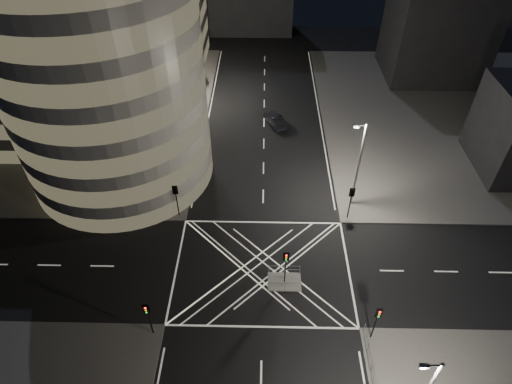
{
  "coord_description": "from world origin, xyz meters",
  "views": [
    {
      "loc": [
        -0.09,
        -24.85,
        31.82
      ],
      "look_at": [
        -0.74,
        7.34,
        3.0
      ],
      "focal_mm": 30.0,
      "sensor_mm": 36.0,
      "label": 1
    }
  ],
  "objects_px": {
    "traffic_signal_nl": "(148,314)",
    "central_island": "(284,282)",
    "street_lamp_left_far": "(196,67)",
    "traffic_signal_fr": "(351,198)",
    "traffic_signal_island": "(286,262)",
    "street_lamp_left_near": "(175,144)",
    "street_lamp_right_far": "(358,163)",
    "traffic_signal_nr": "(377,318)",
    "sedan": "(275,120)",
    "traffic_signal_fl": "(176,195)"
  },
  "relations": [
    {
      "from": "street_lamp_left_near",
      "to": "street_lamp_right_far",
      "type": "distance_m",
      "value": 19.11
    },
    {
      "from": "traffic_signal_nr",
      "to": "traffic_signal_island",
      "type": "bearing_deg",
      "value": 142.07
    },
    {
      "from": "street_lamp_left_far",
      "to": "sedan",
      "type": "relative_size",
      "value": 2.23
    },
    {
      "from": "traffic_signal_nl",
      "to": "street_lamp_left_far",
      "type": "bearing_deg",
      "value": 90.99
    },
    {
      "from": "street_lamp_left_near",
      "to": "traffic_signal_fr",
      "type": "bearing_deg",
      "value": -15.92
    },
    {
      "from": "traffic_signal_island",
      "to": "street_lamp_right_far",
      "type": "xyz_separation_m",
      "value": [
        7.44,
        10.5,
        2.63
      ]
    },
    {
      "from": "street_lamp_right_far",
      "to": "sedan",
      "type": "xyz_separation_m",
      "value": [
        -7.94,
        15.39,
        -4.8
      ]
    },
    {
      "from": "street_lamp_left_near",
      "to": "central_island",
      "type": "bearing_deg",
      "value": -49.73
    },
    {
      "from": "central_island",
      "to": "traffic_signal_fl",
      "type": "distance_m",
      "value": 13.91
    },
    {
      "from": "traffic_signal_nr",
      "to": "central_island",
      "type": "bearing_deg",
      "value": 142.07
    },
    {
      "from": "street_lamp_left_far",
      "to": "street_lamp_right_far",
      "type": "xyz_separation_m",
      "value": [
        18.87,
        -21.0,
        0.0
      ]
    },
    {
      "from": "traffic_signal_fr",
      "to": "traffic_signal_island",
      "type": "distance_m",
      "value": 10.73
    },
    {
      "from": "street_lamp_left_near",
      "to": "traffic_signal_island",
      "type": "bearing_deg",
      "value": -49.73
    },
    {
      "from": "central_island",
      "to": "street_lamp_left_near",
      "type": "xyz_separation_m",
      "value": [
        -11.44,
        13.5,
        5.47
      ]
    },
    {
      "from": "traffic_signal_nl",
      "to": "traffic_signal_fr",
      "type": "xyz_separation_m",
      "value": [
        17.6,
        13.6,
        0.0
      ]
    },
    {
      "from": "traffic_signal_fl",
      "to": "street_lamp_left_far",
      "type": "height_order",
      "value": "street_lamp_left_far"
    },
    {
      "from": "traffic_signal_nr",
      "to": "street_lamp_left_near",
      "type": "height_order",
      "value": "street_lamp_left_near"
    },
    {
      "from": "traffic_signal_fr",
      "to": "street_lamp_left_near",
      "type": "bearing_deg",
      "value": 164.08
    },
    {
      "from": "traffic_signal_nl",
      "to": "traffic_signal_fl",
      "type": "bearing_deg",
      "value": 90.0
    },
    {
      "from": "traffic_signal_nl",
      "to": "street_lamp_right_far",
      "type": "xyz_separation_m",
      "value": [
        18.24,
        15.8,
        2.63
      ]
    },
    {
      "from": "traffic_signal_nr",
      "to": "traffic_signal_island",
      "type": "relative_size",
      "value": 1.0
    },
    {
      "from": "traffic_signal_nr",
      "to": "street_lamp_right_far",
      "type": "bearing_deg",
      "value": 87.7
    },
    {
      "from": "traffic_signal_nr",
      "to": "sedan",
      "type": "height_order",
      "value": "traffic_signal_nr"
    },
    {
      "from": "street_lamp_right_far",
      "to": "traffic_signal_nr",
      "type": "bearing_deg",
      "value": -92.3
    },
    {
      "from": "traffic_signal_nl",
      "to": "street_lamp_left_near",
      "type": "relative_size",
      "value": 0.4
    },
    {
      "from": "traffic_signal_fr",
      "to": "street_lamp_left_far",
      "type": "relative_size",
      "value": 0.4
    },
    {
      "from": "traffic_signal_fr",
      "to": "street_lamp_left_far",
      "type": "xyz_separation_m",
      "value": [
        -18.24,
        23.2,
        2.63
      ]
    },
    {
      "from": "traffic_signal_nr",
      "to": "street_lamp_right_far",
      "type": "distance_m",
      "value": 16.03
    },
    {
      "from": "traffic_signal_fr",
      "to": "traffic_signal_island",
      "type": "height_order",
      "value": "same"
    },
    {
      "from": "traffic_signal_fl",
      "to": "traffic_signal_island",
      "type": "bearing_deg",
      "value": -37.54
    },
    {
      "from": "street_lamp_left_far",
      "to": "street_lamp_left_near",
      "type": "bearing_deg",
      "value": -90.0
    },
    {
      "from": "street_lamp_left_near",
      "to": "sedan",
      "type": "height_order",
      "value": "street_lamp_left_near"
    },
    {
      "from": "central_island",
      "to": "traffic_signal_nr",
      "type": "relative_size",
      "value": 0.75
    },
    {
      "from": "traffic_signal_nr",
      "to": "traffic_signal_fr",
      "type": "bearing_deg",
      "value": 90.0
    },
    {
      "from": "traffic_signal_fl",
      "to": "traffic_signal_island",
      "type": "xyz_separation_m",
      "value": [
        10.8,
        -8.3,
        0.0
      ]
    },
    {
      "from": "traffic_signal_fr",
      "to": "central_island",
      "type": "bearing_deg",
      "value": -129.33
    },
    {
      "from": "traffic_signal_island",
      "to": "sedan",
      "type": "bearing_deg",
      "value": 91.11
    },
    {
      "from": "traffic_signal_nl",
      "to": "traffic_signal_fr",
      "type": "height_order",
      "value": "same"
    },
    {
      "from": "street_lamp_left_far",
      "to": "traffic_signal_nr",
      "type": "bearing_deg",
      "value": -63.64
    },
    {
      "from": "street_lamp_right_far",
      "to": "street_lamp_left_far",
      "type": "bearing_deg",
      "value": 131.94
    },
    {
      "from": "traffic_signal_fl",
      "to": "traffic_signal_nr",
      "type": "bearing_deg",
      "value": -37.69
    },
    {
      "from": "street_lamp_left_near",
      "to": "street_lamp_left_far",
      "type": "relative_size",
      "value": 1.0
    },
    {
      "from": "traffic_signal_fr",
      "to": "traffic_signal_nr",
      "type": "xyz_separation_m",
      "value": [
        0.0,
        -13.6,
        0.0
      ]
    },
    {
      "from": "traffic_signal_fl",
      "to": "sedan",
      "type": "xyz_separation_m",
      "value": [
        10.3,
        17.59,
        -2.18
      ]
    },
    {
      "from": "traffic_signal_nl",
      "to": "central_island",
      "type": "bearing_deg",
      "value": 26.14
    },
    {
      "from": "traffic_signal_nr",
      "to": "street_lamp_left_far",
      "type": "xyz_separation_m",
      "value": [
        -18.24,
        36.8,
        2.63
      ]
    },
    {
      "from": "traffic_signal_nl",
      "to": "sedan",
      "type": "relative_size",
      "value": 0.89
    },
    {
      "from": "traffic_signal_fl",
      "to": "traffic_signal_nr",
      "type": "distance_m",
      "value": 22.24
    },
    {
      "from": "sedan",
      "to": "street_lamp_right_far",
      "type": "bearing_deg",
      "value": 93.4
    },
    {
      "from": "street_lamp_left_far",
      "to": "traffic_signal_fr",
      "type": "bearing_deg",
      "value": -51.83
    }
  ]
}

